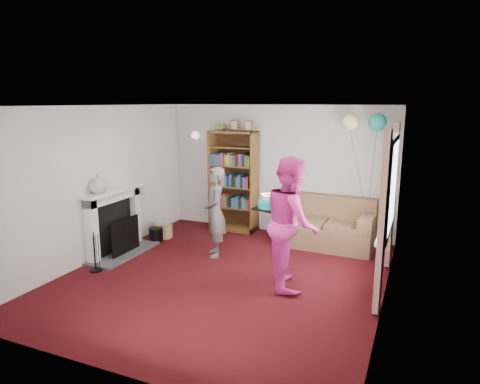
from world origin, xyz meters
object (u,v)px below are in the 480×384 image
at_px(sofa, 327,227).
at_px(person_striped, 215,212).
at_px(person_magenta, 291,223).
at_px(birthday_cake, 269,204).
at_px(bookcase, 234,182).

height_order(sofa, person_striped, person_striped).
height_order(person_magenta, birthday_cake, person_magenta).
bearing_deg(sofa, person_magenta, -91.39).
xyz_separation_m(bookcase, person_striped, (0.33, -1.52, -0.22)).
bearing_deg(person_magenta, person_striped, 42.34).
distance_m(person_striped, birthday_cake, 1.26).
bearing_deg(sofa, birthday_cake, -104.11).
relative_size(person_striped, person_magenta, 0.82).
distance_m(sofa, person_magenta, 2.04).
height_order(bookcase, sofa, bookcase).
xyz_separation_m(bookcase, person_magenta, (1.84, -2.19, -0.06)).
distance_m(sofa, birthday_cake, 2.00).
relative_size(person_magenta, birthday_cake, 5.03).
distance_m(person_striped, person_magenta, 1.66).
bearing_deg(person_magenta, sofa, -27.25).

